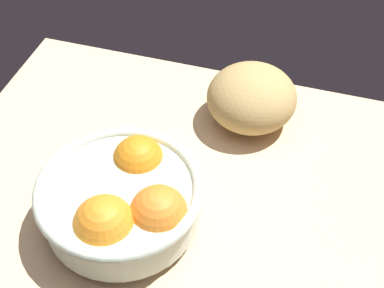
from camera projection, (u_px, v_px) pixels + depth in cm
name	position (u px, v px, depth cm)	size (l,w,h in cm)	color
ground_plane	(169.00, 201.00, 84.27)	(72.12, 61.50, 3.00)	#D9B58A
fruit_bowl	(124.00, 201.00, 75.66)	(23.00, 23.00, 10.39)	silver
bread_loaf	(252.00, 98.00, 91.07)	(14.81, 14.69, 9.77)	tan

